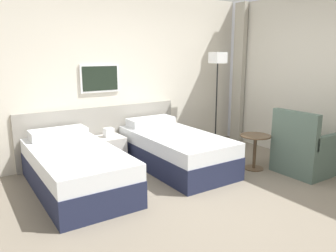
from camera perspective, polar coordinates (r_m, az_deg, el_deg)
name	(u,v)px	position (r m, az deg, el deg)	size (l,w,h in m)	color
ground_plane	(221,201)	(4.03, 9.27, -12.78)	(16.00, 16.00, 0.00)	slate
wall_headboard	(128,79)	(5.57, -7.00, 8.18)	(10.00, 0.10, 2.70)	beige
bed_near_door	(76,169)	(4.38, -15.80, -7.14)	(0.97, 1.93, 0.66)	#1E233D
bed_near_window	(175,150)	(5.02, 1.16, -4.14)	(0.97, 1.93, 0.66)	#1E233D
nightstand	(109,150)	(5.27, -10.16, -4.05)	(0.43, 0.42, 0.58)	beige
floor_lamp	(217,69)	(5.90, 8.61, 9.80)	(0.24, 0.24, 1.74)	black
side_table	(255,145)	(5.08, 14.91, -3.27)	(0.45, 0.45, 0.52)	brown
armchair	(304,153)	(5.16, 22.66, -4.33)	(0.72, 0.71, 0.94)	#4C6056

